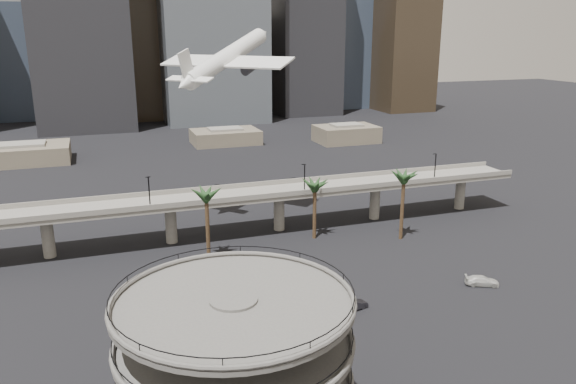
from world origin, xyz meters
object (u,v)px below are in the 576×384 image
object	(u,v)px
overpass	(226,201)
car_b	(353,305)
car_a	(333,317)
car_c	(482,281)
parking_ramp	(235,361)
airborne_jet	(227,58)

from	to	relation	value
overpass	car_b	bearing A→B (deg)	-74.46
car_b	car_a	bearing A→B (deg)	103.97
overpass	car_c	xyz separation A→B (m)	(33.49, -36.02, -6.57)
overpass	car_a	distance (m)	39.96
parking_ramp	car_b	distance (m)	33.44
car_a	airborne_jet	bearing A→B (deg)	3.78
parking_ramp	car_c	distance (m)	52.64
overpass	car_b	xyz separation A→B (m)	(10.20, -36.70, -6.57)
parking_ramp	overpass	size ratio (longest dim) A/B	0.17
parking_ramp	car_a	distance (m)	28.99
car_b	car_c	distance (m)	23.30
airborne_jet	car_b	bearing A→B (deg)	-126.92
parking_ramp	airborne_jet	world-z (taller)	airborne_jet
airborne_jet	parking_ramp	bearing A→B (deg)	-145.74
car_a	car_b	xyz separation A→B (m)	(4.28, 2.28, -0.04)
overpass	car_a	world-z (taller)	overpass
overpass	car_b	distance (m)	38.65
parking_ramp	overpass	bearing A→B (deg)	77.57
parking_ramp	car_a	world-z (taller)	parking_ramp
car_c	airborne_jet	bearing A→B (deg)	53.24
car_a	car_b	size ratio (longest dim) A/B	1.02
car_b	car_c	world-z (taller)	car_c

